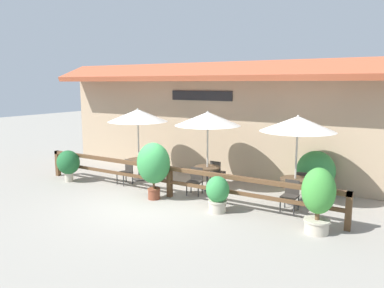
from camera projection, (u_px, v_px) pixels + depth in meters
ground_plane at (149, 206)px, 10.64m from camera, size 60.00×60.00×0.00m
building_facade at (217, 119)px, 13.74m from camera, size 14.28×1.49×4.23m
patio_railing at (170, 175)px, 11.41m from camera, size 10.40×0.14×0.95m
patio_umbrella_near at (138, 116)px, 13.20m from camera, size 2.13×2.13×2.58m
dining_table_near at (139, 163)px, 13.47m from camera, size 0.85×0.85×0.75m
chair_near_streetside at (126, 171)px, 12.92m from camera, size 0.50×0.50×0.83m
chair_near_wallside at (151, 164)px, 14.07m from camera, size 0.50×0.50×0.83m
patio_umbrella_middle at (208, 119)px, 11.98m from camera, size 2.13×2.13×2.58m
dining_table_middle at (207, 171)px, 12.26m from camera, size 0.85×0.85×0.75m
chair_middle_streetside at (195, 180)px, 11.73m from camera, size 0.49×0.49×0.83m
chair_middle_wallside at (217, 171)px, 12.86m from camera, size 0.42×0.42×0.83m
patio_umbrella_far at (298, 124)px, 10.49m from camera, size 2.13×2.13×2.58m
dining_table_far at (295, 184)px, 10.77m from camera, size 0.85×0.85×0.75m
chair_far_streetside at (291, 194)px, 10.22m from camera, size 0.43×0.43×0.83m
chair_far_wallside at (302, 183)px, 11.30m from camera, size 0.48×0.48×0.83m
potted_plant_entrance_palm at (218, 193)px, 10.08m from camera, size 0.65×0.58×0.99m
potted_plant_corner_fern at (318, 197)px, 8.61m from camera, size 0.77×0.69×1.56m
potted_plant_broad_leaf at (68, 163)px, 13.20m from camera, size 0.84×0.76×1.12m
potted_plant_small_flowering at (154, 164)px, 11.13m from camera, size 1.02×0.92×1.72m
potted_plant_tall_tropical at (316, 172)px, 11.56m from camera, size 1.18×1.06×1.40m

